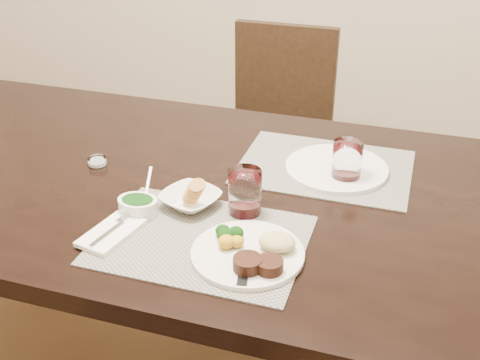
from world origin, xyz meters
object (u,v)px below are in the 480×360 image
(chair_far, at_px, (277,127))
(wine_glass_near, at_px, (245,194))
(dinner_plate, at_px, (252,252))
(far_plate, at_px, (336,168))
(cracker_bowl, at_px, (191,199))
(steak_knife, at_px, (248,263))

(chair_far, distance_m, wine_glass_near, 1.10)
(dinner_plate, bearing_deg, far_plate, 58.43)
(chair_far, bearing_deg, wine_glass_near, -79.98)
(cracker_bowl, bearing_deg, chair_far, 92.71)
(cracker_bowl, distance_m, far_plate, 0.42)
(cracker_bowl, height_order, wine_glass_near, wine_glass_near)
(steak_knife, distance_m, cracker_bowl, 0.28)
(cracker_bowl, bearing_deg, steak_knife, -42.42)
(wine_glass_near, distance_m, far_plate, 0.33)
(chair_far, height_order, wine_glass_near, chair_far)
(dinner_plate, relative_size, far_plate, 0.89)
(dinner_plate, distance_m, far_plate, 0.46)
(cracker_bowl, bearing_deg, wine_glass_near, 5.58)
(chair_far, xyz_separation_m, wine_glass_near, (0.18, -1.04, 0.30))
(chair_far, relative_size, dinner_plate, 3.69)
(wine_glass_near, bearing_deg, cracker_bowl, -174.42)
(chair_far, xyz_separation_m, far_plate, (0.36, -0.77, 0.26))
(cracker_bowl, distance_m, wine_glass_near, 0.14)
(wine_glass_near, bearing_deg, chair_far, 100.02)
(chair_far, height_order, cracker_bowl, chair_far)
(steak_knife, bearing_deg, wine_glass_near, 97.91)
(steak_knife, bearing_deg, cracker_bowl, 126.20)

